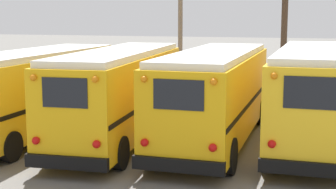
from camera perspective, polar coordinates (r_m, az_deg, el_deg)
The scene contains 7 objects.
ground_plane at distance 18.59m, azimuth 0.16°, elevation -4.98°, with size 160.00×160.00×0.00m, color #66635E.
school_bus_0 at distance 19.54m, azimuth -14.50°, elevation 0.48°, with size 2.75×9.49×3.12m.
school_bus_1 at distance 18.21m, azimuth -5.33°, elevation 0.30°, with size 2.86×9.60×3.22m.
school_bus_2 at distance 17.88m, azimuth 5.25°, elevation 0.15°, with size 2.69×9.71×3.21m.
school_bus_3 at distance 18.03m, azimuth 15.86°, elevation 0.12°, with size 2.72×9.43×3.33m.
utility_pole at distance 30.59m, azimuth 1.38°, elevation 9.75°, with size 1.80×0.27×9.44m.
fence_line at distance 24.97m, azimuth 4.44°, elevation 0.91°, with size 17.93×0.06×1.42m.
Camera 1 is at (4.88, -17.36, 4.49)m, focal length 55.00 mm.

